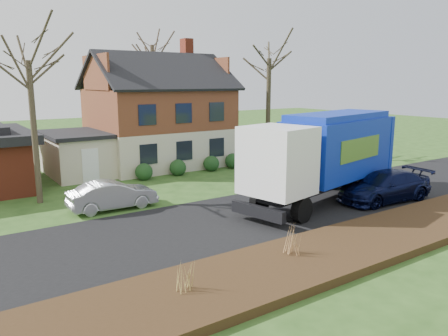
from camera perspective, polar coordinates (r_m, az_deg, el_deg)
ground at (r=20.31m, az=4.08°, el=-6.14°), size 120.00×120.00×0.00m
road at (r=20.31m, az=4.08°, el=-6.12°), size 80.00×7.00×0.02m
mulch_verge at (r=16.67m, az=15.61°, el=-9.96°), size 80.00×3.50×0.30m
main_house at (r=32.15m, az=-9.30°, el=7.48°), size 12.95×8.95×9.26m
garbage_truck at (r=22.68m, az=13.19°, el=2.12°), size 10.79×4.93×4.47m
silver_sedan at (r=21.67m, az=-14.34°, el=-3.46°), size 4.23×1.57×1.38m
navy_wagon at (r=23.88m, az=20.27°, el=-2.25°), size 5.53×2.68×1.55m
tree_front_west at (r=23.46m, az=-24.42°, el=15.22°), size 3.30×3.30×9.81m
tree_front_east at (r=34.39m, az=5.97°, el=16.16°), size 4.00×4.00×11.12m
tree_back at (r=40.29m, az=-9.44°, el=17.30°), size 3.94×3.94×12.49m
grass_clump_west at (r=12.55m, az=-5.03°, el=-13.88°), size 0.33×0.28×0.88m
grass_clump_mid at (r=15.10m, az=8.92°, el=-9.15°), size 0.38×0.31×1.07m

